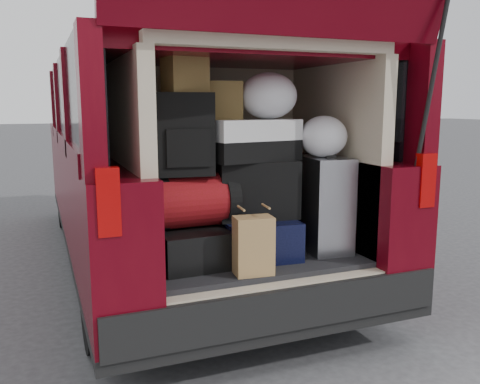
{
  "coord_description": "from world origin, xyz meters",
  "views": [
    {
      "loc": [
        -1.13,
        -2.53,
        1.43
      ],
      "look_at": [
        -0.04,
        0.2,
        0.93
      ],
      "focal_mm": 38.0,
      "sensor_mm": 36.0,
      "label": 1
    }
  ],
  "objects_px": {
    "black_hardshell": "(187,244)",
    "black_soft_case": "(256,189)",
    "silver_roller": "(324,204)",
    "red_duffel": "(194,200)",
    "kraft_bag": "(253,246)",
    "backpack": "(184,134)",
    "twotone_duffel": "(252,140)",
    "navy_hardshell": "(255,235)"
  },
  "relations": [
    {
      "from": "red_duffel",
      "to": "backpack",
      "type": "distance_m",
      "value": 0.38
    },
    {
      "from": "silver_roller",
      "to": "kraft_bag",
      "type": "bearing_deg",
      "value": -149.15
    },
    {
      "from": "navy_hardshell",
      "to": "twotone_duffel",
      "type": "relative_size",
      "value": 0.98
    },
    {
      "from": "red_duffel",
      "to": "backpack",
      "type": "relative_size",
      "value": 1.03
    },
    {
      "from": "silver_roller",
      "to": "twotone_duffel",
      "type": "relative_size",
      "value": 1.09
    },
    {
      "from": "backpack",
      "to": "kraft_bag",
      "type": "bearing_deg",
      "value": -40.54
    },
    {
      "from": "silver_roller",
      "to": "twotone_duffel",
      "type": "bearing_deg",
      "value": 177.35
    },
    {
      "from": "kraft_bag",
      "to": "twotone_duffel",
      "type": "distance_m",
      "value": 0.64
    },
    {
      "from": "navy_hardshell",
      "to": "backpack",
      "type": "relative_size",
      "value": 1.17
    },
    {
      "from": "silver_roller",
      "to": "red_duffel",
      "type": "relative_size",
      "value": 1.26
    },
    {
      "from": "navy_hardshell",
      "to": "silver_roller",
      "type": "xyz_separation_m",
      "value": [
        0.43,
        -0.07,
        0.17
      ]
    },
    {
      "from": "black_hardshell",
      "to": "black_soft_case",
      "type": "xyz_separation_m",
      "value": [
        0.42,
        0.01,
        0.29
      ]
    },
    {
      "from": "black_soft_case",
      "to": "twotone_duffel",
      "type": "bearing_deg",
      "value": -176.19
    },
    {
      "from": "silver_roller",
      "to": "kraft_bag",
      "type": "xyz_separation_m",
      "value": [
        -0.58,
        -0.27,
        -0.13
      ]
    },
    {
      "from": "black_hardshell",
      "to": "kraft_bag",
      "type": "relative_size",
      "value": 1.67
    },
    {
      "from": "twotone_duffel",
      "to": "red_duffel",
      "type": "bearing_deg",
      "value": 172.04
    },
    {
      "from": "black_hardshell",
      "to": "silver_roller",
      "type": "relative_size",
      "value": 0.9
    },
    {
      "from": "navy_hardshell",
      "to": "red_duffel",
      "type": "relative_size",
      "value": 1.14
    },
    {
      "from": "red_duffel",
      "to": "black_soft_case",
      "type": "relative_size",
      "value": 0.97
    },
    {
      "from": "red_duffel",
      "to": "silver_roller",
      "type": "bearing_deg",
      "value": -6.4
    },
    {
      "from": "silver_roller",
      "to": "twotone_duffel",
      "type": "height_order",
      "value": "twotone_duffel"
    },
    {
      "from": "black_hardshell",
      "to": "black_soft_case",
      "type": "distance_m",
      "value": 0.51
    },
    {
      "from": "kraft_bag",
      "to": "red_duffel",
      "type": "distance_m",
      "value": 0.44
    },
    {
      "from": "navy_hardshell",
      "to": "kraft_bag",
      "type": "bearing_deg",
      "value": -109.86
    },
    {
      "from": "backpack",
      "to": "twotone_duffel",
      "type": "bearing_deg",
      "value": 11.36
    },
    {
      "from": "black_hardshell",
      "to": "silver_roller",
      "type": "height_order",
      "value": "silver_roller"
    },
    {
      "from": "black_hardshell",
      "to": "navy_hardshell",
      "type": "xyz_separation_m",
      "value": [
        0.42,
        0.0,
        0.01
      ]
    },
    {
      "from": "silver_roller",
      "to": "black_soft_case",
      "type": "relative_size",
      "value": 1.22
    },
    {
      "from": "silver_roller",
      "to": "navy_hardshell",
      "type": "bearing_deg",
      "value": 177.28
    },
    {
      "from": "backpack",
      "to": "black_soft_case",
      "type": "bearing_deg",
      "value": 10.95
    },
    {
      "from": "kraft_bag",
      "to": "black_soft_case",
      "type": "bearing_deg",
      "value": 70.69
    },
    {
      "from": "red_duffel",
      "to": "kraft_bag",
      "type": "bearing_deg",
      "value": -58.03
    },
    {
      "from": "navy_hardshell",
      "to": "silver_roller",
      "type": "bearing_deg",
      "value": -4.13
    },
    {
      "from": "kraft_bag",
      "to": "twotone_duffel",
      "type": "relative_size",
      "value": 0.59
    },
    {
      "from": "kraft_bag",
      "to": "red_duffel",
      "type": "height_order",
      "value": "red_duffel"
    },
    {
      "from": "black_soft_case",
      "to": "backpack",
      "type": "relative_size",
      "value": 1.06
    },
    {
      "from": "red_duffel",
      "to": "backpack",
      "type": "height_order",
      "value": "backpack"
    },
    {
      "from": "silver_roller",
      "to": "red_duffel",
      "type": "xyz_separation_m",
      "value": [
        -0.81,
        0.06,
        0.07
      ]
    },
    {
      "from": "red_duffel",
      "to": "black_soft_case",
      "type": "bearing_deg",
      "value": -0.88
    },
    {
      "from": "black_hardshell",
      "to": "navy_hardshell",
      "type": "height_order",
      "value": "navy_hardshell"
    },
    {
      "from": "navy_hardshell",
      "to": "twotone_duffel",
      "type": "xyz_separation_m",
      "value": [
        -0.02,
        0.0,
        0.57
      ]
    },
    {
      "from": "backpack",
      "to": "twotone_duffel",
      "type": "xyz_separation_m",
      "value": [
        0.42,
        0.03,
        -0.04
      ]
    }
  ]
}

